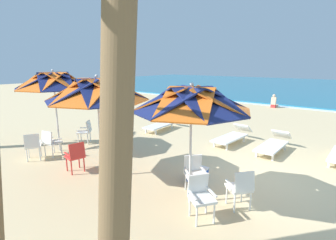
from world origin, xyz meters
TOP-DOWN VIEW (x-y plane):
  - ground_plane at (0.00, 0.00)m, footprint 80.00×80.00m
  - surf_foam at (0.00, 12.42)m, footprint 80.00×0.70m
  - beach_umbrella_0 at (-0.96, -2.23)m, footprint 2.44×2.44m
  - plastic_chair_0 at (-0.02, -1.79)m, footprint 0.63×0.63m
  - plastic_chair_1 at (-1.17, -1.74)m, footprint 0.63×0.63m
  - plastic_chair_2 at (-0.50, -2.56)m, footprint 0.63×0.62m
  - beach_umbrella_1 at (-3.54, -2.56)m, footprint 2.58×2.58m
  - plastic_chair_3 at (-4.31, -2.83)m, footprint 0.54×0.51m
  - beach_umbrella_2 at (-6.37, -2.18)m, footprint 2.44×2.44m
  - plastic_chair_4 at (-6.39, -1.10)m, footprint 0.63×0.63m
  - plastic_chair_5 at (-6.08, -2.61)m, footprint 0.53×0.55m
  - plastic_chair_6 at (-6.17, -3.14)m, footprint 0.62×0.61m
  - sun_lounger_1 at (-0.54, 2.28)m, footprint 0.68×2.16m
  - sun_lounger_2 at (-2.05, 2.33)m, footprint 0.78×2.18m
  - sun_lounger_3 at (-5.42, 2.23)m, footprint 0.81×2.19m
  - palm_tree_2 at (-0.28, -4.69)m, footprint 3.20×2.94m
  - cooler_box at (-1.37, -1.27)m, footprint 0.50×0.34m
  - beachgoer_seated at (-3.25, 11.71)m, footprint 0.30×0.93m

SIDE VIEW (x-z plane):
  - ground_plane at x=0.00m, z-range 0.00..0.00m
  - surf_foam at x=0.00m, z-range 0.00..0.01m
  - cooler_box at x=-1.37m, z-range 0.00..0.40m
  - sun_lounger_1 at x=-0.54m, z-range -0.03..0.59m
  - sun_lounger_2 at x=-2.05m, z-range -0.03..0.59m
  - sun_lounger_3 at x=-5.42m, z-range -0.03..0.59m
  - beachgoer_seated at x=-3.25m, z-range -0.17..0.75m
  - plastic_chair_0 at x=-0.02m, z-range 0.06..0.93m
  - plastic_chair_1 at x=-1.17m, z-range 0.06..0.93m
  - plastic_chair_2 at x=-0.50m, z-range 0.06..0.93m
  - plastic_chair_3 at x=-4.31m, z-range 0.06..0.93m
  - plastic_chair_4 at x=-6.39m, z-range 0.06..0.93m
  - plastic_chair_5 at x=-6.08m, z-range 0.06..0.93m
  - plastic_chair_6 at x=-6.17m, z-range 0.06..0.93m
  - beach_umbrella_0 at x=-0.96m, z-range 0.94..3.54m
  - beach_umbrella_1 at x=-3.54m, z-range 0.95..3.64m
  - beach_umbrella_2 at x=-6.37m, z-range 1.00..3.77m
  - palm_tree_2 at x=-0.28m, z-range 0.57..6.12m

